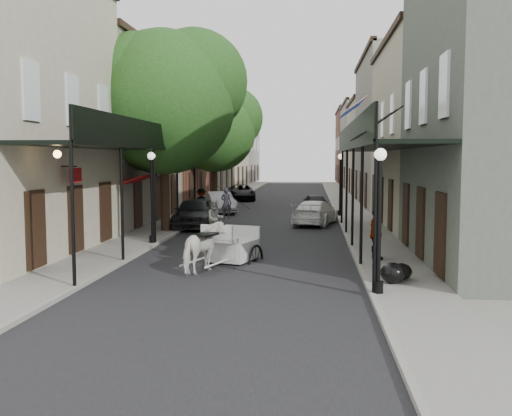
% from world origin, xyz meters
% --- Properties ---
extents(ground, '(140.00, 140.00, 0.00)m').
position_xyz_m(ground, '(0.00, 0.00, 0.00)').
color(ground, gray).
rests_on(ground, ground).
extents(road, '(8.00, 90.00, 0.01)m').
position_xyz_m(road, '(0.00, 20.00, 0.01)').
color(road, black).
rests_on(road, ground).
extents(sidewalk_left, '(2.20, 90.00, 0.12)m').
position_xyz_m(sidewalk_left, '(-5.00, 20.00, 0.06)').
color(sidewalk_left, gray).
rests_on(sidewalk_left, ground).
extents(sidewalk_right, '(2.20, 90.00, 0.12)m').
position_xyz_m(sidewalk_right, '(5.00, 20.00, 0.06)').
color(sidewalk_right, gray).
rests_on(sidewalk_right, ground).
extents(building_row_left, '(5.00, 80.00, 10.50)m').
position_xyz_m(building_row_left, '(-8.60, 30.00, 5.25)').
color(building_row_left, '#B6AE91').
rests_on(building_row_left, ground).
extents(building_row_right, '(5.00, 80.00, 10.50)m').
position_xyz_m(building_row_right, '(8.60, 30.00, 5.25)').
color(building_row_right, gray).
rests_on(building_row_right, ground).
extents(gallery_left, '(2.20, 18.05, 4.88)m').
position_xyz_m(gallery_left, '(-4.79, 6.98, 4.05)').
color(gallery_left, black).
rests_on(gallery_left, sidewalk_left).
extents(gallery_right, '(2.20, 18.05, 4.88)m').
position_xyz_m(gallery_right, '(4.79, 6.98, 4.05)').
color(gallery_right, black).
rests_on(gallery_right, sidewalk_right).
extents(tree_near, '(7.31, 6.80, 9.63)m').
position_xyz_m(tree_near, '(-4.20, 10.18, 6.49)').
color(tree_near, '#382619').
rests_on(tree_near, sidewalk_left).
extents(tree_far, '(6.45, 6.00, 8.61)m').
position_xyz_m(tree_far, '(-4.25, 24.18, 5.84)').
color(tree_far, '#382619').
rests_on(tree_far, sidewalk_left).
extents(lamppost_right_near, '(0.32, 0.32, 3.71)m').
position_xyz_m(lamppost_right_near, '(4.10, -2.00, 2.05)').
color(lamppost_right_near, black).
rests_on(lamppost_right_near, sidewalk_right).
extents(lamppost_left, '(0.32, 0.32, 3.71)m').
position_xyz_m(lamppost_left, '(-4.10, 6.00, 2.05)').
color(lamppost_left, black).
rests_on(lamppost_left, sidewalk_left).
extents(lamppost_right_far, '(0.32, 0.32, 3.71)m').
position_xyz_m(lamppost_right_far, '(4.10, 18.00, 2.05)').
color(lamppost_right_far, black).
rests_on(lamppost_right_far, sidewalk_right).
extents(horse, '(1.36, 2.02, 1.57)m').
position_xyz_m(horse, '(-0.95, 0.75, 0.78)').
color(horse, silver).
rests_on(horse, ground).
extents(carriage, '(2.05, 2.59, 2.62)m').
position_xyz_m(carriage, '(-0.21, 3.08, 1.02)').
color(carriage, black).
rests_on(carriage, ground).
extents(pedestrian_walking, '(0.99, 0.89, 1.67)m').
position_xyz_m(pedestrian_walking, '(-2.00, 8.89, 0.84)').
color(pedestrian_walking, '#B9B9AE').
rests_on(pedestrian_walking, ground).
extents(pedestrian_sidewalk_left, '(1.13, 0.74, 1.65)m').
position_xyz_m(pedestrian_sidewalk_left, '(-4.20, 16.96, 0.94)').
color(pedestrian_sidewalk_left, gray).
rests_on(pedestrian_sidewalk_left, sidewalk_left).
extents(pedestrian_sidewalk_right, '(0.62, 1.10, 1.76)m').
position_xyz_m(pedestrian_sidewalk_right, '(4.59, 2.92, 1.00)').
color(pedestrian_sidewalk_right, gray).
rests_on(pedestrian_sidewalk_right, sidewalk_right).
extents(car_left_near, '(1.96, 4.69, 1.59)m').
position_xyz_m(car_left_near, '(-3.58, 12.03, 0.79)').
color(car_left_near, black).
rests_on(car_left_near, ground).
extents(car_left_mid, '(2.98, 4.48, 1.40)m').
position_xyz_m(car_left_mid, '(-3.60, 19.92, 0.70)').
color(car_left_mid, '#99989D').
rests_on(car_left_mid, ground).
extents(car_left_far, '(3.05, 5.21, 1.36)m').
position_xyz_m(car_left_far, '(-3.60, 31.33, 0.68)').
color(car_left_far, black).
rests_on(car_left_far, ground).
extents(car_right_near, '(2.81, 4.83, 1.31)m').
position_xyz_m(car_right_near, '(2.60, 14.00, 0.66)').
color(car_right_near, white).
rests_on(car_right_near, ground).
extents(car_right_far, '(1.96, 3.71, 1.20)m').
position_xyz_m(car_right_far, '(2.60, 21.95, 0.60)').
color(car_right_far, black).
rests_on(car_right_far, ground).
extents(trash_bags, '(0.94, 1.09, 0.58)m').
position_xyz_m(trash_bags, '(4.75, -0.65, 0.39)').
color(trash_bags, black).
rests_on(trash_bags, sidewalk_right).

